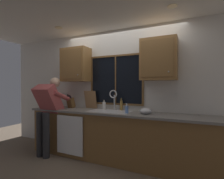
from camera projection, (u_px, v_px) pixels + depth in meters
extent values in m
cube|color=silver|center=(121.00, 92.00, 3.50)|extent=(5.93, 0.12, 2.55)
cylinder|color=#FFEAB2|center=(58.00, 28.00, 3.33)|extent=(0.14, 0.14, 0.01)
cylinder|color=#FFEAB2|center=(172.00, 6.00, 2.44)|extent=(0.14, 0.14, 0.01)
cube|color=black|center=(116.00, 80.00, 3.47)|extent=(1.10, 0.02, 0.95)
cube|color=brown|center=(116.00, 56.00, 3.46)|extent=(1.17, 0.02, 0.04)
cube|color=brown|center=(116.00, 104.00, 3.47)|extent=(1.17, 0.02, 0.04)
cube|color=brown|center=(92.00, 80.00, 3.70)|extent=(0.03, 0.02, 0.95)
cube|color=brown|center=(143.00, 79.00, 3.23)|extent=(0.04, 0.02, 0.95)
cube|color=brown|center=(116.00, 80.00, 3.46)|extent=(0.02, 0.02, 0.95)
cube|color=brown|center=(114.00, 137.00, 3.20)|extent=(3.53, 0.58, 0.88)
cube|color=slate|center=(114.00, 113.00, 3.17)|extent=(3.59, 0.62, 0.04)
cube|color=white|center=(70.00, 135.00, 3.25)|extent=(0.60, 0.02, 0.74)
cube|color=olive|center=(76.00, 65.00, 3.70)|extent=(0.61, 0.33, 0.72)
cube|color=brown|center=(71.00, 64.00, 3.55)|extent=(0.53, 0.01, 0.62)
sphere|color=#B2B2B7|center=(78.00, 75.00, 3.46)|extent=(0.02, 0.02, 0.02)
cube|color=olive|center=(159.00, 60.00, 2.95)|extent=(0.61, 0.33, 0.72)
cube|color=brown|center=(157.00, 58.00, 2.80)|extent=(0.53, 0.01, 0.62)
sphere|color=#B2B2B7|center=(169.00, 72.00, 2.72)|extent=(0.02, 0.02, 0.02)
cube|color=#B7B7BC|center=(110.00, 112.00, 3.22)|extent=(0.80, 0.46, 0.02)
cube|color=#9C9CA0|center=(100.00, 116.00, 3.31)|extent=(0.36, 0.42, 0.20)
cube|color=#9C9CA0|center=(119.00, 118.00, 3.14)|extent=(0.36, 0.42, 0.20)
cube|color=#B7B7BC|center=(110.00, 117.00, 3.22)|extent=(0.04, 0.42, 0.20)
cylinder|color=silver|center=(114.00, 102.00, 3.42)|extent=(0.03, 0.03, 0.30)
torus|color=silver|center=(113.00, 94.00, 3.36)|extent=(0.16, 0.02, 0.16)
cylinder|color=silver|center=(118.00, 107.00, 3.38)|extent=(0.03, 0.03, 0.09)
cylinder|color=#262628|center=(40.00, 134.00, 3.37)|extent=(0.13, 0.13, 0.88)
cylinder|color=#262628|center=(46.00, 135.00, 3.30)|extent=(0.13, 0.13, 0.88)
cube|color=#B24C4C|center=(48.00, 99.00, 3.45)|extent=(0.44, 0.48, 0.61)
sphere|color=beige|center=(55.00, 82.00, 3.62)|extent=(0.21, 0.21, 0.21)
cylinder|color=#B24C4C|center=(47.00, 96.00, 3.70)|extent=(0.09, 0.52, 0.26)
cylinder|color=#B24C4C|center=(63.00, 96.00, 3.52)|extent=(0.09, 0.52, 0.26)
cube|color=brown|center=(71.00, 103.00, 3.72)|extent=(0.12, 0.18, 0.25)
cylinder|color=black|center=(68.00, 96.00, 3.68)|extent=(0.02, 0.05, 0.09)
cylinder|color=black|center=(69.00, 97.00, 3.67)|extent=(0.02, 0.04, 0.08)
cylinder|color=black|center=(71.00, 97.00, 3.66)|extent=(0.02, 0.04, 0.06)
cube|color=#997047|center=(91.00, 100.00, 3.64)|extent=(0.28, 0.10, 0.38)
ellipsoid|color=#B7B7BC|center=(146.00, 111.00, 2.91)|extent=(0.21, 0.21, 0.11)
cylinder|color=#668CCC|center=(127.00, 110.00, 2.96)|extent=(0.06, 0.06, 0.13)
cylinder|color=silver|center=(127.00, 105.00, 2.96)|extent=(0.02, 0.02, 0.04)
cylinder|color=silver|center=(126.00, 104.00, 2.94)|extent=(0.01, 0.04, 0.01)
cylinder|color=olive|center=(121.00, 105.00, 3.34)|extent=(0.05, 0.05, 0.19)
cylinder|color=brown|center=(121.00, 99.00, 3.34)|extent=(0.02, 0.02, 0.05)
cylinder|color=black|center=(121.00, 98.00, 3.33)|extent=(0.03, 0.03, 0.01)
cylinder|color=silver|center=(104.00, 106.00, 3.47)|extent=(0.07, 0.07, 0.15)
cylinder|color=#B3AFA7|center=(104.00, 101.00, 3.47)|extent=(0.03, 0.03, 0.04)
cylinder|color=black|center=(104.00, 100.00, 3.47)|extent=(0.03, 0.03, 0.01)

